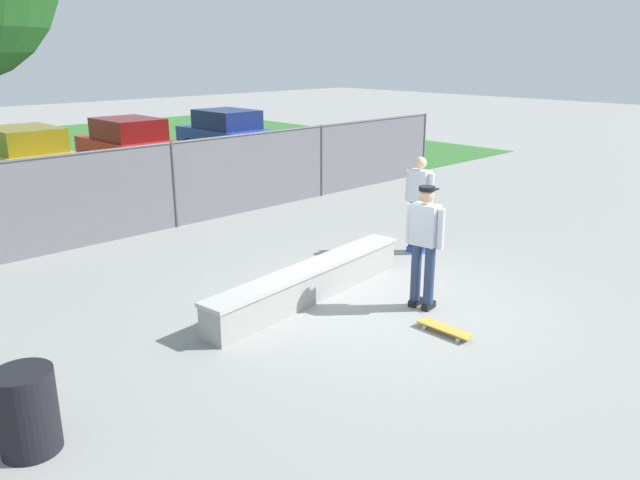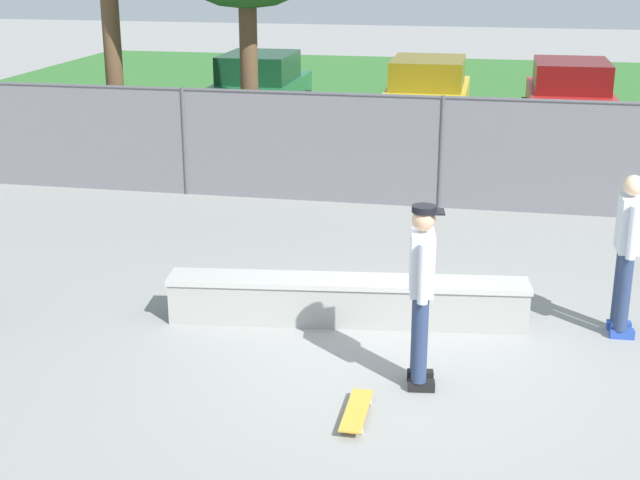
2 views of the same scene
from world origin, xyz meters
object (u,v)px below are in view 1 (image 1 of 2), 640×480
Objects in this scene: concrete_ledge at (310,282)px; car_yellow at (28,158)px; skateboard at (444,329)px; trash_bin at (27,411)px; car_red at (131,145)px; skateboarder at (424,241)px; car_blue at (229,134)px; bystander at (419,200)px.

concrete_ledge is 0.98× the size of car_yellow.
trash_bin reaches higher than skateboard.
car_yellow is 1.00× the size of car_red.
car_yellow is (-0.10, 11.25, 0.57)m from concrete_ledge.
skateboarder is at bearing -55.94° from concrete_ledge.
car_red reaches higher than skateboard.
car_red reaches higher than concrete_ledge.
skateboard is 0.96× the size of trash_bin.
car_blue is 2.32× the size of bystander.
bystander is (-3.90, -11.34, 0.17)m from car_blue.
car_yellow and car_blue have the same top height.
skateboarder is 2.66m from bystander.
skateboard is 13.88m from car_red.
skateboard is at bearing -78.04° from concrete_ledge.
skateboard is 0.19× the size of car_yellow.
car_red is at bearing -177.39° from car_blue.
bystander reaches higher than car_yellow.
car_blue is (5.97, 13.02, -0.19)m from skateboarder.
trash_bin is at bearing -109.92° from car_yellow.
skateboarder reaches higher than skateboard.
concrete_ledge reaches higher than skateboard.
car_yellow reaches higher than trash_bin.
skateboarder is 14.32m from car_blue.
car_blue is at bearing 71.01° from bystander.
car_yellow is 7.02m from car_blue.
car_red is at bearing 74.96° from concrete_ledge.
car_red is at bearing 89.69° from bystander.
car_yellow is (-0.55, 13.41, 0.77)m from skateboard.
trash_bin is at bearing -168.34° from concrete_ledge.
trash_bin is at bearing 165.99° from skateboard.
skateboard is at bearing -14.01° from trash_bin.
concrete_ledge is 4.60m from trash_bin.
skateboard is (0.46, -2.17, -0.19)m from concrete_ledge.
car_red reaches higher than trash_bin.
trash_bin is at bearing -132.32° from car_blue.
car_blue is at bearing 59.23° from concrete_ledge.
concrete_ledge is 2.24× the size of skateboarder.
car_red is at bearing 80.60° from skateboarder.
skateboard is 3.66m from bystander.
trash_bin reaches higher than concrete_ledge.
concrete_ledge is at bearing 124.06° from skateboarder.
bystander reaches higher than car_blue.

